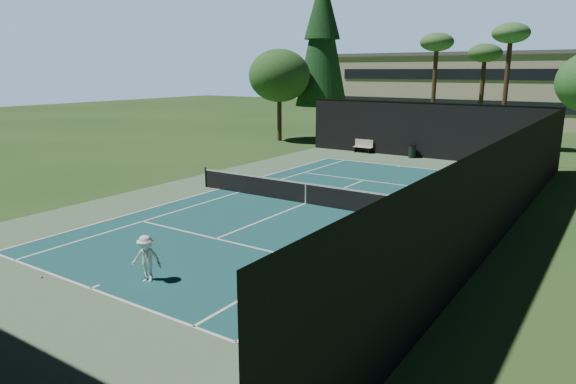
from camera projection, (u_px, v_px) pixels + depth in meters
name	position (u px, v px, depth m)	size (l,w,h in m)	color
ground	(305.00, 204.00, 24.58)	(160.00, 160.00, 0.00)	#264A1C
apron_slab	(305.00, 204.00, 24.58)	(18.00, 32.00, 0.01)	#567753
court_surface	(305.00, 203.00, 24.58)	(10.97, 23.77, 0.01)	#194F50
court_lines	(305.00, 203.00, 24.58)	(11.07, 23.87, 0.01)	white
tennis_net	(306.00, 192.00, 24.45)	(12.90, 0.10, 1.10)	black
fence	(307.00, 162.00, 24.17)	(18.04, 32.05, 4.03)	black
player	(146.00, 258.00, 15.39)	(0.94, 0.54, 1.45)	white
tennis_ball_a	(41.00, 277.00, 15.74)	(0.08, 0.08, 0.08)	#D4E834
tennis_ball_b	(325.00, 188.00, 27.61)	(0.06, 0.06, 0.06)	yellow
tennis_ball_c	(382.00, 194.00, 26.27)	(0.08, 0.08, 0.08)	#D3DF32
tennis_ball_d	(241.00, 182.00, 29.25)	(0.06, 0.06, 0.06)	#C9EB35
park_bench	(363.00, 146.00, 39.69)	(1.50, 0.45, 1.02)	beige
trash_bin	(412.00, 151.00, 37.35)	(0.56, 0.56, 0.95)	black
pine_tree	(322.00, 33.00, 46.66)	(4.80, 4.80, 15.00)	#4B3420
palm_a	(437.00, 46.00, 43.17)	(2.80, 2.80, 9.32)	#43311D
palm_b	(485.00, 57.00, 43.09)	(2.80, 2.80, 8.42)	#412B1C
palm_c	(511.00, 38.00, 39.02)	(2.80, 2.80, 9.77)	#472C1E
decid_tree_c	(279.00, 76.00, 45.38)	(5.44, 5.44, 8.09)	#4E3421
campus_building	(511.00, 88.00, 60.78)	(40.50, 12.50, 8.30)	#BCB292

